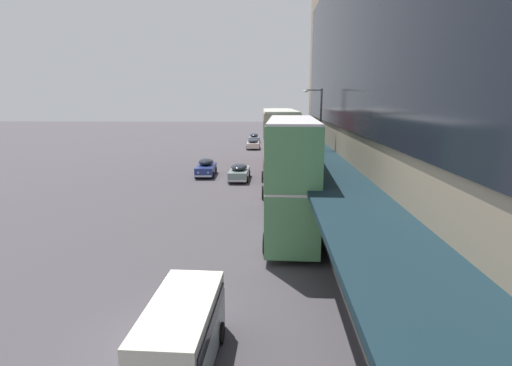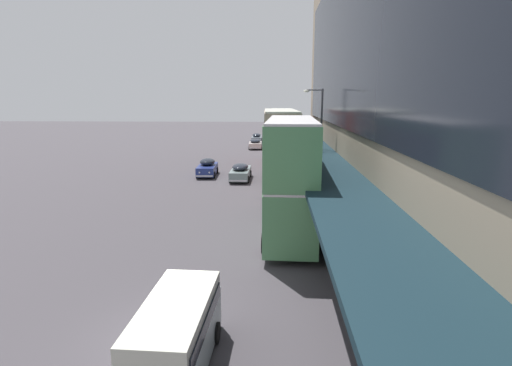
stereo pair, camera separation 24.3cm
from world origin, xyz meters
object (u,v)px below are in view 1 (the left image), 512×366
(vw_van, at_px, (183,330))
(sedan_oncoming_front, at_px, (239,172))
(sedan_lead_mid, at_px, (206,167))
(sedan_second_near, at_px, (276,139))
(sedan_lead_near, at_px, (253,144))
(sedan_far_back, at_px, (254,138))
(pedestrian_at_kerb, at_px, (372,236))
(transit_bus_kerbside_rear, at_px, (280,135))
(transit_bus_kerbside_far, at_px, (292,174))
(sedan_trailing_near, at_px, (278,144))
(transit_bus_kerbside_front, at_px, (279,148))
(street_lamp, at_px, (318,134))

(vw_van, bearing_deg, sedan_oncoming_front, 91.04)
(sedan_lead_mid, height_order, sedan_second_near, sedan_lead_mid)
(sedan_lead_mid, relative_size, sedan_lead_near, 0.99)
(sedan_far_back, bearing_deg, sedan_second_near, -24.08)
(sedan_lead_mid, bearing_deg, sedan_oncoming_front, -29.02)
(sedan_second_near, bearing_deg, pedestrian_at_kerb, -85.53)
(sedan_lead_mid, xyz_separation_m, sedan_lead_near, (3.65, 21.65, -0.08))
(transit_bus_kerbside_rear, height_order, transit_bus_kerbside_far, transit_bus_kerbside_far)
(sedan_oncoming_front, bearing_deg, sedan_far_back, 89.95)
(vw_van, bearing_deg, transit_bus_kerbside_rear, 84.54)
(sedan_lead_mid, distance_m, sedan_lead_near, 21.96)
(transit_bus_kerbside_far, xyz_separation_m, sedan_trailing_near, (0.03, 38.11, -2.69))
(transit_bus_kerbside_front, bearing_deg, sedan_lead_mid, 139.19)
(sedan_trailing_near, xyz_separation_m, sedan_far_back, (-4.02, 9.71, 0.04))
(sedan_lead_mid, bearing_deg, sedan_second_near, 76.35)
(transit_bus_kerbside_far, height_order, sedan_oncoming_front, transit_bus_kerbside_far)
(transit_bus_kerbside_far, xyz_separation_m, vw_van, (-3.53, -11.22, -2.32))
(sedan_lead_near, height_order, pedestrian_at_kerb, pedestrian_at_kerb)
(transit_bus_kerbside_front, distance_m, sedan_lead_near, 28.01)
(sedan_lead_near, relative_size, pedestrian_at_kerb, 2.35)
(sedan_trailing_near, distance_m, vw_van, 49.47)
(pedestrian_at_kerb, bearing_deg, transit_bus_kerbside_front, 105.49)
(street_lamp, bearing_deg, transit_bus_kerbside_rear, 99.90)
(pedestrian_at_kerb, bearing_deg, sedan_far_back, 98.37)
(sedan_lead_mid, bearing_deg, vw_van, -82.17)
(sedan_trailing_near, height_order, sedan_far_back, sedan_far_back)
(sedan_far_back, distance_m, sedan_lead_near, 9.21)
(transit_bus_kerbside_far, relative_size, sedan_far_back, 1.98)
(sedan_lead_mid, height_order, pedestrian_at_kerb, pedestrian_at_kerb)
(sedan_oncoming_front, bearing_deg, sedan_lead_near, 89.38)
(transit_bus_kerbside_rear, distance_m, sedan_oncoming_front, 10.83)
(sedan_trailing_near, height_order, sedan_lead_mid, sedan_lead_mid)
(transit_bus_kerbside_far, bearing_deg, sedan_oncoming_front, 104.90)
(sedan_far_back, height_order, street_lamp, street_lamp)
(sedan_trailing_near, xyz_separation_m, sedan_second_near, (-0.34, 8.07, 0.00))
(transit_bus_kerbside_far, relative_size, sedan_lead_near, 2.12)
(sedan_trailing_near, bearing_deg, transit_bus_kerbside_far, -90.05)
(street_lamp, bearing_deg, vw_van, -106.03)
(transit_bus_kerbside_rear, xyz_separation_m, sedan_far_back, (-3.90, 22.99, -2.58))
(sedan_second_near, bearing_deg, vw_van, -93.21)
(transit_bus_kerbside_far, relative_size, sedan_lead_mid, 2.14)
(sedan_lead_mid, bearing_deg, street_lamp, -35.53)
(transit_bus_kerbside_front, distance_m, sedan_oncoming_front, 6.11)
(sedan_lead_mid, relative_size, pedestrian_at_kerb, 2.33)
(sedan_lead_near, bearing_deg, sedan_second_near, 65.51)
(sedan_second_near, bearing_deg, sedan_oncoming_front, -96.78)
(sedan_second_near, bearing_deg, street_lamp, -85.53)
(sedan_trailing_near, bearing_deg, transit_bus_kerbside_rear, -90.51)
(sedan_far_back, height_order, sedan_lead_near, sedan_far_back)
(sedan_oncoming_front, height_order, sedan_far_back, sedan_far_back)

